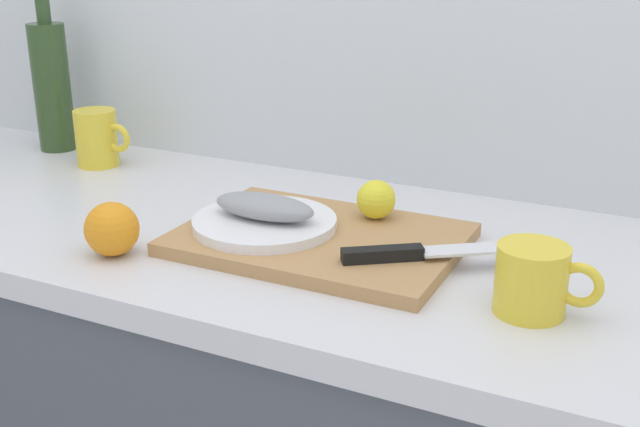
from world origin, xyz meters
TOP-DOWN VIEW (x-y plane):
  - cutting_board at (0.00, -0.03)m, footprint 0.40×0.29m
  - white_plate at (-0.08, -0.04)m, footprint 0.21×0.21m
  - fish_fillet at (-0.08, -0.04)m, footprint 0.16×0.07m
  - chef_knife at (0.16, -0.05)m, footprint 0.25×0.19m
  - lemon_0 at (0.05, 0.07)m, footprint 0.06×0.06m
  - wine_bottle at (-0.73, 0.21)m, footprint 0.07×0.07m
  - coffee_mug_1 at (0.32, -0.11)m, footprint 0.13×0.09m
  - coffee_mug_2 at (-0.57, 0.16)m, footprint 0.12×0.08m
  - orange_0 at (-0.25, -0.18)m, footprint 0.08×0.08m

SIDE VIEW (x-z plane):
  - cutting_board at x=0.00m, z-range 0.90..0.92m
  - white_plate at x=-0.08m, z-range 0.92..0.93m
  - chef_knife at x=0.16m, z-range 0.92..0.94m
  - orange_0 at x=-0.25m, z-range 0.90..0.98m
  - coffee_mug_1 at x=0.32m, z-range 0.90..0.99m
  - lemon_0 at x=0.05m, z-range 0.92..0.98m
  - fish_fillet at x=-0.08m, z-range 0.94..0.97m
  - coffee_mug_2 at x=-0.57m, z-range 0.90..1.01m
  - wine_bottle at x=-0.73m, z-range 0.87..1.21m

